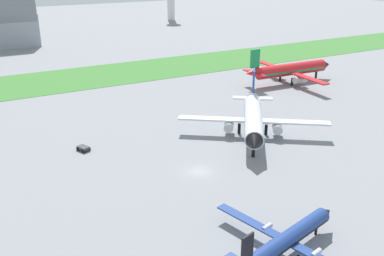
# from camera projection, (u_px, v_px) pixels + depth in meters

# --- Properties ---
(ground_plane) EXTENTS (600.00, 600.00, 0.00)m
(ground_plane) POSITION_uv_depth(u_px,v_px,m) (199.00, 171.00, 77.66)
(ground_plane) COLOR gray
(grass_taxiway_strip) EXTENTS (360.00, 28.00, 0.08)m
(grass_taxiway_strip) POSITION_uv_depth(u_px,v_px,m) (83.00, 78.00, 137.87)
(grass_taxiway_strip) COLOR #3D7533
(grass_taxiway_strip) RESTS_ON ground_plane
(airplane_midfield_jet) EXTENTS (27.11, 27.33, 11.21)m
(airplane_midfield_jet) POSITION_uv_depth(u_px,v_px,m) (253.00, 118.00, 91.54)
(airplane_midfield_jet) COLOR silver
(airplane_midfield_jet) RESTS_ON ground_plane
(airplane_foreground_turboprop) EXTENTS (19.72, 22.87, 6.97)m
(airplane_foreground_turboprop) POSITION_uv_depth(u_px,v_px,m) (288.00, 239.00, 54.77)
(airplane_foreground_turboprop) COLOR navy
(airplane_foreground_turboprop) RESTS_ON ground_plane
(airplane_parked_jet_far) EXTENTS (31.29, 31.91, 11.28)m
(airplane_parked_jet_far) POSITION_uv_depth(u_px,v_px,m) (290.00, 70.00, 130.69)
(airplane_parked_jet_far) COLOR red
(airplane_parked_jet_far) RESTS_ON ground_plane
(baggage_cart_near_gate) EXTENTS (2.50, 2.85, 0.90)m
(baggage_cart_near_gate) POSITION_uv_depth(u_px,v_px,m) (83.00, 148.00, 85.72)
(baggage_cart_near_gate) COLOR #2D333D
(baggage_cart_near_gate) RESTS_ON ground_plane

